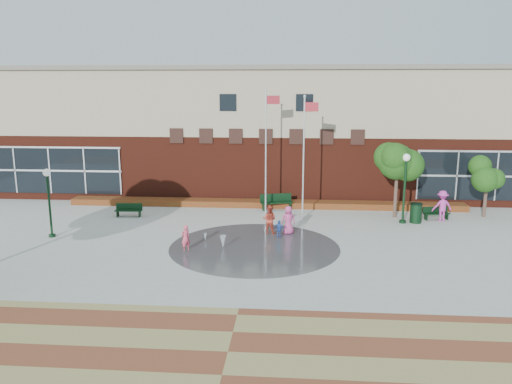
# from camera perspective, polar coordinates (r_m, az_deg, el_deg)

# --- Properties ---
(ground) EXTENTS (120.00, 120.00, 0.00)m
(ground) POSITION_cam_1_polar(r_m,az_deg,el_deg) (21.98, -0.81, -8.80)
(ground) COLOR #666056
(ground) RESTS_ON ground
(plaza_concrete) EXTENTS (46.00, 18.00, 0.01)m
(plaza_concrete) POSITION_cam_1_polar(r_m,az_deg,el_deg) (25.75, 0.00, -5.66)
(plaza_concrete) COLOR #A8A8A0
(plaza_concrete) RESTS_ON ground
(paver_band) EXTENTS (46.00, 6.00, 0.01)m
(paver_band) POSITION_cam_1_polar(r_m,az_deg,el_deg) (15.67, -3.23, -17.81)
(paver_band) COLOR brown
(paver_band) RESTS_ON ground
(splash_pad) EXTENTS (8.40, 8.40, 0.01)m
(splash_pad) POSITION_cam_1_polar(r_m,az_deg,el_deg) (24.80, -0.18, -6.36)
(splash_pad) COLOR #383A3D
(splash_pad) RESTS_ON ground
(library_building) EXTENTS (44.40, 10.40, 9.20)m
(library_building) POSITION_cam_1_polar(r_m,az_deg,el_deg) (38.14, 1.56, 7.17)
(library_building) COLOR #541D12
(library_building) RESTS_ON ground
(flower_bed) EXTENTS (26.00, 1.20, 0.40)m
(flower_bed) POSITION_cam_1_polar(r_m,az_deg,el_deg) (33.06, 1.01, -1.71)
(flower_bed) COLOR #A20811
(flower_bed) RESTS_ON ground
(flagpole_left) EXTENTS (0.89, 0.24, 7.71)m
(flagpole_left) POSITION_cam_1_polar(r_m,az_deg,el_deg) (30.54, 1.21, 5.34)
(flagpole_left) COLOR white
(flagpole_left) RESTS_ON ground
(flagpole_right) EXTENTS (0.86, 0.38, 7.35)m
(flagpole_right) POSITION_cam_1_polar(r_m,az_deg,el_deg) (29.25, 5.54, 4.64)
(flagpole_right) COLOR white
(flagpole_right) RESTS_ON ground
(lamp_left) EXTENTS (0.39, 0.39, 3.66)m
(lamp_left) POSITION_cam_1_polar(r_m,az_deg,el_deg) (28.07, -22.62, -0.33)
(lamp_left) COLOR black
(lamp_left) RESTS_ON ground
(lamp_right) EXTENTS (0.43, 0.43, 4.08)m
(lamp_right) POSITION_cam_1_polar(r_m,az_deg,el_deg) (29.82, 16.66, 1.27)
(lamp_right) COLOR black
(lamp_right) RESTS_ON ground
(bench_left) EXTENTS (1.64, 0.53, 0.82)m
(bench_left) POSITION_cam_1_polar(r_m,az_deg,el_deg) (31.46, -14.34, -2.30)
(bench_left) COLOR black
(bench_left) RESTS_ON ground
(bench_mid) EXTENTS (2.14, 1.08, 1.04)m
(bench_mid) POSITION_cam_1_polar(r_m,az_deg,el_deg) (32.17, 2.34, -1.49)
(bench_mid) COLOR black
(bench_mid) RESTS_ON ground
(bench_right) EXTENTS (1.61, 0.73, 0.78)m
(bench_right) POSITION_cam_1_polar(r_m,az_deg,el_deg) (31.68, 19.88, -2.57)
(bench_right) COLOR black
(bench_right) RESTS_ON ground
(trash_can) EXTENTS (0.72, 0.72, 1.18)m
(trash_can) POSITION_cam_1_polar(r_m,az_deg,el_deg) (30.49, 17.81, -2.30)
(trash_can) COLOR black
(trash_can) RESTS_ON ground
(tree_mid) EXTENTS (2.92, 2.92, 4.93)m
(tree_mid) POSITION_cam_1_polar(r_m,az_deg,el_deg) (30.88, 15.89, 3.65)
(tree_mid) COLOR #473229
(tree_mid) RESTS_ON ground
(tree_small_right) EXTENTS (2.23, 2.23, 3.81)m
(tree_small_right) POSITION_cam_1_polar(r_m,az_deg,el_deg) (32.94, 24.97, 2.06)
(tree_small_right) COLOR #473229
(tree_small_right) RESTS_ON ground
(water_jet_a) EXTENTS (0.32, 0.32, 0.63)m
(water_jet_a) POSITION_cam_1_polar(r_m,az_deg,el_deg) (24.68, -3.78, -6.49)
(water_jet_a) COLOR white
(water_jet_a) RESTS_ON ground
(water_jet_b) EXTENTS (0.18, 0.18, 0.39)m
(water_jet_b) POSITION_cam_1_polar(r_m,az_deg,el_deg) (25.91, -5.81, -5.62)
(water_jet_b) COLOR white
(water_jet_b) RESTS_ON ground
(child_splash) EXTENTS (0.56, 0.55, 1.29)m
(child_splash) POSITION_cam_1_polar(r_m,az_deg,el_deg) (24.36, -8.05, -5.23)
(child_splash) COLOR #E84D66
(child_splash) RESTS_ON ground
(adult_red) EXTENTS (0.89, 0.76, 1.59)m
(adult_red) POSITION_cam_1_polar(r_m,az_deg,el_deg) (26.89, 1.54, -3.16)
(adult_red) COLOR #BA3D2B
(adult_red) RESTS_ON ground
(adult_pink) EXTENTS (0.84, 0.63, 1.55)m
(adult_pink) POSITION_cam_1_polar(r_m,az_deg,el_deg) (26.85, 3.72, -3.24)
(adult_pink) COLOR #C64282
(adult_pink) RESTS_ON ground
(child_blue) EXTENTS (0.61, 0.45, 0.97)m
(child_blue) POSITION_cam_1_polar(r_m,az_deg,el_deg) (26.22, 2.66, -4.26)
(child_blue) COLOR #2F55AE
(child_blue) RESTS_ON ground
(person_bench) EXTENTS (1.28, 0.87, 1.83)m
(person_bench) POSITION_cam_1_polar(r_m,az_deg,el_deg) (31.38, 20.50, -1.50)
(person_bench) COLOR #C439A1
(person_bench) RESTS_ON ground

